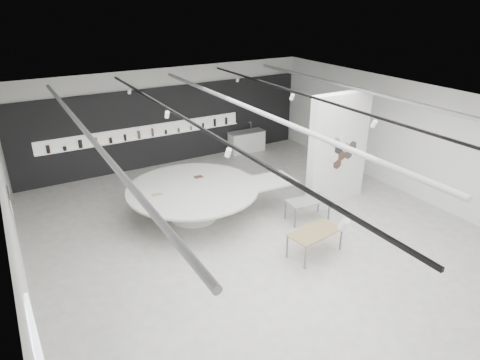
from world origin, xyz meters
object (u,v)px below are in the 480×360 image
partition_column (338,148)px  sample_table_stone (308,202)px  kitchen_counter (247,141)px  display_island (196,198)px  sample_table_wood (315,233)px

partition_column → sample_table_stone: bearing=-157.6°
partition_column → kitchen_counter: 5.67m
display_island → sample_table_stone: size_ratio=3.93×
sample_table_wood → sample_table_stone: (1.02, 1.60, -0.03)m
display_island → sample_table_stone: display_island is taller
display_island → kitchen_counter: bearing=48.2°
display_island → sample_table_stone: 3.41m
partition_column → display_island: (-4.56, 1.14, -1.14)m
sample_table_wood → kitchen_counter: 8.22m
partition_column → sample_table_wood: 3.75m
partition_column → display_island: partition_column is taller
sample_table_wood → display_island: bearing=118.2°
partition_column → display_island: bearing=166.0°
display_island → sample_table_stone: (2.87, -1.84, -0.06)m
partition_column → sample_table_wood: bearing=-139.8°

